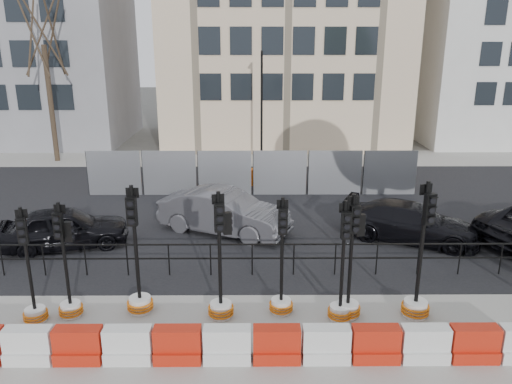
{
  "coord_description": "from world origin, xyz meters",
  "views": [
    {
      "loc": [
        0.03,
        -11.95,
        6.61
      ],
      "look_at": [
        0.12,
        3.0,
        1.99
      ],
      "focal_mm": 35.0,
      "sensor_mm": 36.0,
      "label": 1
    }
  ],
  "objects_px": {
    "traffic_signal_d": "(221,289)",
    "traffic_signal_a": "(33,299)",
    "car_a": "(65,228)",
    "car_c": "(411,222)",
    "traffic_signal_h": "(417,290)"
  },
  "relations": [
    {
      "from": "traffic_signal_d",
      "to": "car_c",
      "type": "xyz_separation_m",
      "value": [
        6.13,
        4.89,
        -0.12
      ]
    },
    {
      "from": "traffic_signal_a",
      "to": "car_a",
      "type": "xyz_separation_m",
      "value": [
        -0.88,
        4.57,
        0.08
      ]
    },
    {
      "from": "traffic_signal_d",
      "to": "car_c",
      "type": "relative_size",
      "value": 0.67
    },
    {
      "from": "traffic_signal_a",
      "to": "car_c",
      "type": "relative_size",
      "value": 0.61
    },
    {
      "from": "traffic_signal_a",
      "to": "traffic_signal_h",
      "type": "height_order",
      "value": "traffic_signal_h"
    },
    {
      "from": "traffic_signal_d",
      "to": "traffic_signal_a",
      "type": "bearing_deg",
      "value": 170.93
    },
    {
      "from": "traffic_signal_a",
      "to": "car_c",
      "type": "height_order",
      "value": "traffic_signal_a"
    },
    {
      "from": "car_a",
      "to": "car_c",
      "type": "height_order",
      "value": "car_a"
    },
    {
      "from": "traffic_signal_a",
      "to": "car_a",
      "type": "bearing_deg",
      "value": 87.21
    },
    {
      "from": "traffic_signal_a",
      "to": "car_a",
      "type": "height_order",
      "value": "traffic_signal_a"
    },
    {
      "from": "traffic_signal_d",
      "to": "car_a",
      "type": "xyz_separation_m",
      "value": [
        -5.38,
        4.39,
        -0.09
      ]
    },
    {
      "from": "traffic_signal_d",
      "to": "car_a",
      "type": "bearing_deg",
      "value": 129.46
    },
    {
      "from": "car_c",
      "to": "traffic_signal_d",
      "type": "bearing_deg",
      "value": 152.44
    },
    {
      "from": "car_a",
      "to": "car_c",
      "type": "xyz_separation_m",
      "value": [
        11.51,
        0.5,
        -0.03
      ]
    },
    {
      "from": "traffic_signal_h",
      "to": "car_a",
      "type": "distance_m",
      "value": 11.08
    }
  ]
}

